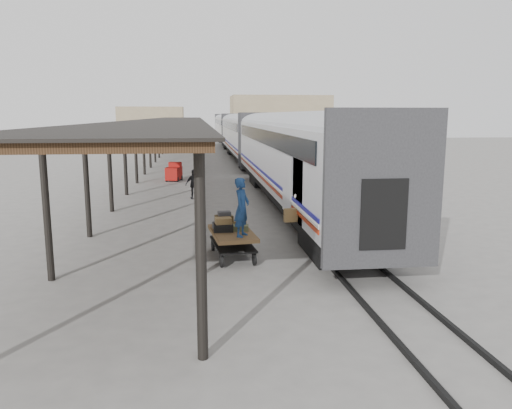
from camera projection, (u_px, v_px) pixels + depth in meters
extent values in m
plane|color=slate|center=(242.00, 254.00, 16.33)|extent=(160.00, 160.00, 0.00)
cube|color=silver|center=(293.00, 155.00, 24.05)|extent=(3.00, 24.00, 2.90)
cube|color=#28282B|center=(383.00, 192.00, 12.42)|extent=(3.04, 0.22, 3.50)
cube|color=black|center=(262.00, 136.00, 23.72)|extent=(0.04, 22.08, 0.65)
cube|color=black|center=(293.00, 190.00, 24.35)|extent=(2.55, 23.04, 0.50)
cube|color=silver|center=(244.00, 134.00, 49.47)|extent=(3.00, 24.00, 2.90)
cube|color=#28282B|center=(258.00, 140.00, 37.84)|extent=(3.04, 0.22, 3.50)
cube|color=black|center=(228.00, 125.00, 49.14)|extent=(0.04, 22.08, 0.65)
cube|color=black|center=(244.00, 151.00, 49.77)|extent=(2.55, 23.04, 0.50)
cube|color=silver|center=(228.00, 128.00, 74.89)|extent=(3.00, 24.00, 2.90)
cube|color=#28282B|center=(234.00, 130.00, 63.25)|extent=(3.04, 0.22, 3.50)
cube|color=black|center=(218.00, 122.00, 74.56)|extent=(0.04, 22.08, 0.65)
cube|color=black|center=(228.00, 139.00, 75.19)|extent=(2.55, 23.04, 0.50)
cube|color=black|center=(305.00, 190.00, 15.68)|extent=(0.50, 1.70, 2.00)
imported|color=beige|center=(305.00, 195.00, 15.71)|extent=(0.72, 0.89, 1.72)
cube|color=olive|center=(293.00, 215.00, 15.62)|extent=(0.57, 0.25, 0.42)
cube|color=#422B19|center=(171.00, 121.00, 38.69)|extent=(4.60, 64.00, 0.18)
cube|color=black|center=(171.00, 120.00, 38.67)|extent=(4.90, 64.30, 0.06)
cylinder|color=black|center=(145.00, 147.00, 38.82)|extent=(0.20, 0.20, 4.00)
cylinder|color=black|center=(168.00, 133.00, 69.12)|extent=(0.20, 0.20, 4.00)
cylinder|color=black|center=(201.00, 255.00, 8.98)|extent=(0.20, 0.20, 4.00)
cylinder|color=black|center=(198.00, 147.00, 39.28)|extent=(0.20, 0.20, 4.00)
cylinder|color=black|center=(198.00, 133.00, 69.59)|extent=(0.20, 0.20, 4.00)
cube|color=black|center=(237.00, 160.00, 49.84)|extent=(0.10, 150.00, 0.12)
cube|color=black|center=(251.00, 160.00, 50.00)|extent=(0.10, 150.00, 0.12)
cube|color=tan|center=(280.00, 118.00, 93.47)|extent=(18.00, 10.00, 8.00)
cube|color=tan|center=(152.00, 123.00, 94.82)|extent=(12.00, 8.00, 6.00)
cube|color=brown|center=(232.00, 233.00, 15.78)|extent=(1.50, 2.52, 0.12)
cube|color=black|center=(232.00, 244.00, 15.84)|extent=(1.39, 2.41, 0.06)
cylinder|color=black|center=(222.00, 261.00, 14.87)|extent=(0.12, 0.41, 0.40)
cylinder|color=black|center=(254.00, 259.00, 15.08)|extent=(0.12, 0.41, 0.40)
cylinder|color=black|center=(213.00, 245.00, 16.69)|extent=(0.12, 0.41, 0.40)
cylinder|color=black|center=(242.00, 243.00, 16.91)|extent=(0.12, 0.41, 0.40)
cube|color=#39393B|center=(222.00, 225.00, 16.19)|extent=(0.63, 0.48, 0.20)
cube|color=olive|center=(239.00, 224.00, 16.48)|extent=(0.52, 0.36, 0.19)
cube|color=black|center=(223.00, 228.00, 15.74)|extent=(0.61, 0.43, 0.24)
cube|color=#4E5432|center=(241.00, 228.00, 15.89)|extent=(0.52, 0.40, 0.17)
cube|color=#47361C|center=(224.00, 218.00, 16.19)|extent=(0.61, 0.48, 0.20)
cube|color=olive|center=(223.00, 221.00, 15.74)|extent=(0.53, 0.41, 0.20)
cube|color=#39393B|center=(224.00, 214.00, 16.11)|extent=(0.43, 0.33, 0.14)
cube|color=maroon|center=(174.00, 173.00, 34.39)|extent=(1.16, 1.59, 0.86)
cube|color=maroon|center=(175.00, 164.00, 34.66)|extent=(0.92, 0.74, 0.33)
cylinder|color=black|center=(166.00, 179.00, 33.99)|extent=(0.19, 0.36, 0.34)
cylinder|color=black|center=(177.00, 179.00, 33.90)|extent=(0.19, 0.36, 0.34)
cylinder|color=black|center=(171.00, 177.00, 35.01)|extent=(0.19, 0.36, 0.34)
cylinder|color=black|center=(181.00, 177.00, 34.93)|extent=(0.19, 0.36, 0.34)
imported|color=navy|center=(242.00, 207.00, 15.01)|extent=(0.68, 0.77, 1.79)
imported|color=black|center=(194.00, 184.00, 26.89)|extent=(1.01, 0.61, 1.61)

